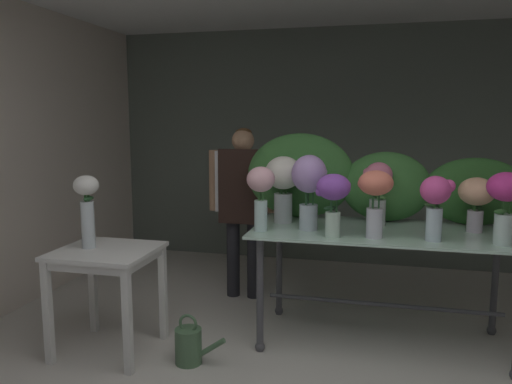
# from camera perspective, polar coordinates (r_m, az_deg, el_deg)

# --- Properties ---
(ground_plane) EXTENTS (8.66, 8.66, 0.00)m
(ground_plane) POSITION_cam_1_polar(r_m,az_deg,el_deg) (4.10, 8.18, -15.22)
(ground_plane) COLOR beige
(wall_back) EXTENTS (5.44, 0.12, 2.63)m
(wall_back) POSITION_cam_1_polar(r_m,az_deg,el_deg) (5.73, 10.42, 5.04)
(wall_back) COLOR slate
(wall_back) RESTS_ON ground
(wall_left) EXTENTS (0.12, 4.05, 2.63)m
(wall_left) POSITION_cam_1_polar(r_m,az_deg,el_deg) (4.84, -25.45, 3.80)
(wall_left) COLOR beige
(wall_left) RESTS_ON ground
(display_table_glass) EXTENTS (1.86, 0.89, 0.85)m
(display_table_glass) POSITION_cam_1_polar(r_m,az_deg,el_deg) (3.71, 14.36, -6.21)
(display_table_glass) COLOR #AFD6C0
(display_table_glass) RESTS_ON ground
(side_table_white) EXTENTS (0.66, 0.62, 0.74)m
(side_table_white) POSITION_cam_1_polar(r_m,az_deg,el_deg) (3.65, -16.68, -7.84)
(side_table_white) COLOR white
(side_table_white) RESTS_ON ground
(florist) EXTENTS (0.64, 0.24, 1.55)m
(florist) POSITION_cam_1_polar(r_m,az_deg,el_deg) (4.50, -1.50, -0.22)
(florist) COLOR #232328
(florist) RESTS_ON ground
(foliage_backdrop) EXTENTS (2.11, 0.30, 0.67)m
(foliage_backdrop) POSITION_cam_1_polar(r_m,az_deg,el_deg) (3.96, 12.18, 1.09)
(foliage_backdrop) COLOR #387033
(foliage_backdrop) RESTS_ON display_table_glass
(vase_coral_ranunculus) EXTENTS (0.23, 0.23, 0.45)m
(vase_coral_ranunculus) POSITION_cam_1_polar(r_m,az_deg,el_deg) (3.37, 13.48, -0.21)
(vase_coral_ranunculus) COLOR silver
(vase_coral_ranunculus) RESTS_ON display_table_glass
(vase_violet_roses) EXTENTS (0.23, 0.23, 0.43)m
(vase_violet_roses) POSITION_cam_1_polar(r_m,az_deg,el_deg) (3.34, 8.82, -0.38)
(vase_violet_roses) COLOR silver
(vase_violet_roses) RESTS_ON display_table_glass
(vase_fuchsia_peonies) EXTENTS (0.22, 0.19, 0.42)m
(vase_fuchsia_peonies) POSITION_cam_1_polar(r_m,az_deg,el_deg) (3.40, 19.83, -0.93)
(vase_fuchsia_peonies) COLOR silver
(vase_fuchsia_peonies) RESTS_ON display_table_glass
(vase_peach_lilies) EXTENTS (0.25, 0.25, 0.38)m
(vase_peach_lilies) POSITION_cam_1_polar(r_m,az_deg,el_deg) (3.78, 23.88, -0.52)
(vase_peach_lilies) COLOR silver
(vase_peach_lilies) RESTS_ON display_table_glass
(vase_lilac_tulips) EXTENTS (0.25, 0.25, 0.54)m
(vase_lilac_tulips) POSITION_cam_1_polar(r_m,az_deg,el_deg) (3.54, 6.10, 1.03)
(vase_lilac_tulips) COLOR silver
(vase_lilac_tulips) RESTS_ON display_table_glass
(vase_rosy_stock) EXTENTS (0.22, 0.20, 0.47)m
(vase_rosy_stock) POSITION_cam_1_polar(r_m,az_deg,el_deg) (3.78, 13.75, 0.42)
(vase_rosy_stock) COLOR silver
(vase_rosy_stock) RESTS_ON display_table_glass
(vase_blush_dahlias) EXTENTS (0.20, 0.20, 0.46)m
(vase_blush_dahlias) POSITION_cam_1_polar(r_m,az_deg,el_deg) (3.49, 0.57, 0.26)
(vase_blush_dahlias) COLOR silver
(vase_blush_dahlias) RESTS_ON display_table_glass
(vase_ivory_anemones) EXTENTS (0.33, 0.28, 0.51)m
(vase_ivory_anemones) POSITION_cam_1_polar(r_m,az_deg,el_deg) (3.78, 3.19, 1.24)
(vase_ivory_anemones) COLOR silver
(vase_ivory_anemones) RESTS_ON display_table_glass
(vase_magenta_freesia) EXTENTS (0.23, 0.23, 0.46)m
(vase_magenta_freesia) POSITION_cam_1_polar(r_m,az_deg,el_deg) (3.46, 26.64, -0.75)
(vase_magenta_freesia) COLOR silver
(vase_magenta_freesia) RESTS_ON display_table_glass
(vase_white_roses_tall) EXTENTS (0.17, 0.17, 0.51)m
(vase_white_roses_tall) POSITION_cam_1_polar(r_m,az_deg,el_deg) (3.63, -18.75, -1.52)
(vase_white_roses_tall) COLOR silver
(vase_white_roses_tall) RESTS_ON side_table_white
(watering_can) EXTENTS (0.35, 0.18, 0.34)m
(watering_can) POSITION_cam_1_polar(r_m,az_deg,el_deg) (3.53, -7.65, -16.96)
(watering_can) COLOR #4C704C
(watering_can) RESTS_ON ground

